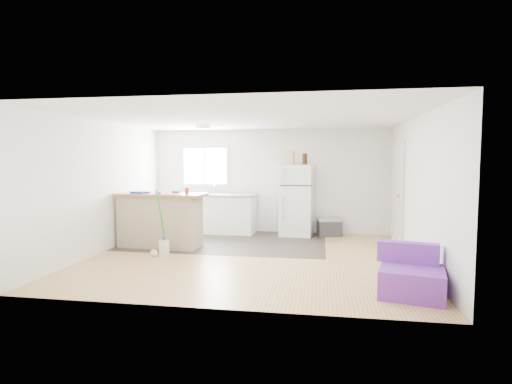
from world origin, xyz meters
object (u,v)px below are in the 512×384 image
kitchen_cabinets (213,213)px  red_cup (187,190)px  peninsula (160,220)px  refrigerator (297,200)px  cooler (329,227)px  blue_tray (140,192)px  purple_seat (411,277)px  mop (156,243)px  bottle_right (306,159)px  cardboard_box (290,158)px  bottle_left (304,159)px  cleaner_jug (164,247)px

kitchen_cabinets → red_cup: kitchen_cabinets is taller
peninsula → refrigerator: 3.04m
kitchen_cabinets → red_cup: 1.79m
cooler → blue_tray: blue_tray is taller
cooler → purple_seat: size_ratio=0.66×
mop → purple_seat: bearing=-10.6°
bottle_right → cooler: bearing=8.1°
red_cup → cardboard_box: bearing=40.9°
cooler → bottle_left: size_ratio=2.37×
cooler → mop: mop is taller
refrigerator → cooler: refrigerator is taller
refrigerator → cleaner_jug: bearing=-129.2°
peninsula → purple_seat: (4.20, -2.14, -0.31)m
cooler → red_cup: (-2.73, -1.69, 0.91)m
cleaner_jug → red_cup: bearing=78.0°
cooler → bottle_left: (-0.57, -0.12, 1.51)m
refrigerator → cooler: size_ratio=2.68×
refrigerator → cardboard_box: size_ratio=5.29×
kitchen_cabinets → purple_seat: 5.27m
mop → bottle_right: bearing=52.1°
cardboard_box → bottle_left: (0.32, -0.02, -0.02)m
refrigerator → mop: refrigerator is taller
cleaner_jug → bottle_left: bottle_left is taller
mop → blue_tray: bearing=142.5°
peninsula → cooler: peninsula is taller
blue_tray → purple_seat: bearing=-24.2°
cleaner_jug → mop: size_ratio=0.27×
purple_seat → bottle_right: size_ratio=3.59×
cleaner_jug → purple_seat: bearing=-15.3°
purple_seat → mop: bearing=173.6°
red_cup → mop: bearing=-113.9°
peninsula → blue_tray: size_ratio=5.89×
blue_tray → cooler: bearing=26.3°
kitchen_cabinets → cardboard_box: 2.20m
kitchen_cabinets → red_cup: size_ratio=17.20×
mop → cleaner_jug: bearing=43.3°
blue_tray → bottle_right: (3.10, 1.72, 0.64)m
refrigerator → mop: (-2.32, -2.36, -0.56)m
kitchen_cabinets → refrigerator: bearing=2.6°
purple_seat → cardboard_box: cardboard_box is taller
cooler → red_cup: size_ratio=4.93×
cleaner_jug → red_cup: red_cup is taller
mop → cardboard_box: cardboard_box is taller
cooler → bottle_right: size_ratio=2.37×
bottle_right → peninsula: bearing=-149.1°
blue_tray → bottle_left: 3.55m
purple_seat → bottle_right: (-1.46, 3.77, 1.49)m
bottle_left → mop: bearing=-137.1°
cooler → blue_tray: size_ratio=1.97×
kitchen_cabinets → refrigerator: refrigerator is taller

